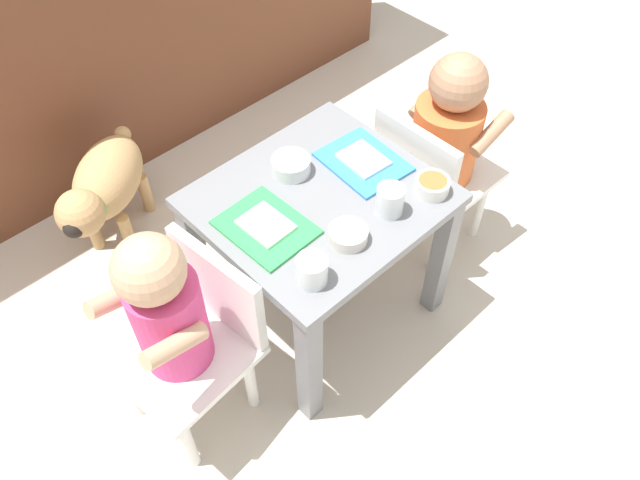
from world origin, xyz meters
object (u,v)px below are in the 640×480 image
(food_tray_right, at_px, (363,161))
(dog, at_px, (104,186))
(cereal_bowl_right_side, at_px, (432,185))
(seated_child_left, at_px, (174,315))
(food_tray_left, at_px, (266,227))
(dining_table, at_px, (320,222))
(water_cup_right, at_px, (312,272))
(veggie_bowl_near, at_px, (348,235))
(cereal_bowl_left_side, at_px, (291,165))
(seated_child_right, at_px, (444,137))
(water_cup_left, at_px, (390,202))

(food_tray_right, bearing_deg, dog, 124.56)
(dog, distance_m, cereal_bowl_right_side, 0.94)
(seated_child_left, xyz_separation_m, cereal_bowl_right_side, (0.62, -0.16, 0.07))
(cereal_bowl_right_side, bearing_deg, food_tray_left, 153.44)
(dining_table, bearing_deg, food_tray_right, 3.94)
(food_tray_right, bearing_deg, seated_child_left, -178.09)
(food_tray_left, height_order, cereal_bowl_right_side, cereal_bowl_right_side)
(water_cup_right, height_order, veggie_bowl_near, water_cup_right)
(cereal_bowl_right_side, bearing_deg, cereal_bowl_left_side, 124.84)
(seated_child_right, relative_size, food_tray_left, 3.04)
(seated_child_right, distance_m, cereal_bowl_left_side, 0.45)
(seated_child_right, relative_size, veggie_bowl_near, 7.31)
(dog, bearing_deg, seated_child_right, -43.17)
(dog, xyz_separation_m, veggie_bowl_near, (0.22, -0.76, 0.24))
(water_cup_right, bearing_deg, food_tray_left, 82.36)
(seated_child_right, height_order, veggie_bowl_near, seated_child_right)
(dog, distance_m, veggie_bowl_near, 0.82)
(seated_child_right, relative_size, cereal_bowl_left_side, 6.73)
(food_tray_left, distance_m, cereal_bowl_left_side, 0.19)
(seated_child_left, height_order, veggie_bowl_near, seated_child_left)
(dog, height_order, food_tray_left, food_tray_left)
(water_cup_left, bearing_deg, cereal_bowl_right_side, -12.08)
(dog, relative_size, cereal_bowl_left_side, 4.15)
(water_cup_left, distance_m, water_cup_right, 0.26)
(water_cup_right, bearing_deg, food_tray_right, 27.64)
(seated_child_right, bearing_deg, veggie_bowl_near, -167.11)
(dog, height_order, food_tray_right, food_tray_right)
(dining_table, xyz_separation_m, food_tray_right, (0.15, 0.01, 0.09))
(water_cup_left, bearing_deg, cereal_bowl_left_side, 106.31)
(dog, relative_size, water_cup_right, 5.81)
(seated_child_left, bearing_deg, dining_table, 1.16)
(seated_child_right, bearing_deg, food_tray_left, 176.09)
(dining_table, distance_m, seated_child_left, 0.43)
(food_tray_left, relative_size, water_cup_left, 2.97)
(food_tray_left, bearing_deg, cereal_bowl_left_side, 31.12)
(seated_child_left, height_order, food_tray_left, seated_child_left)
(water_cup_left, height_order, cereal_bowl_right_side, water_cup_left)
(seated_child_left, bearing_deg, food_tray_left, 4.08)
(food_tray_left, distance_m, water_cup_left, 0.28)
(food_tray_left, relative_size, water_cup_right, 3.10)
(cereal_bowl_left_side, bearing_deg, food_tray_left, -148.88)
(dining_table, height_order, cereal_bowl_left_side, cereal_bowl_left_side)
(food_tray_right, height_order, water_cup_left, water_cup_left)
(dining_table, relative_size, cereal_bowl_left_side, 5.66)
(seated_child_right, bearing_deg, cereal_bowl_right_side, -148.88)
(food_tray_left, bearing_deg, seated_child_left, -175.92)
(food_tray_right, relative_size, veggie_bowl_near, 2.47)
(dog, xyz_separation_m, water_cup_left, (0.35, -0.76, 0.26))
(water_cup_right, xyz_separation_m, cereal_bowl_left_side, (0.19, 0.27, -0.01))
(veggie_bowl_near, distance_m, cereal_bowl_right_side, 0.25)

